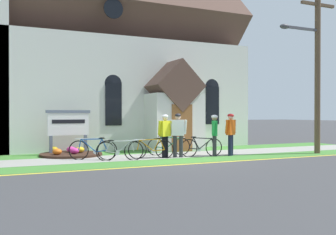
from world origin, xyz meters
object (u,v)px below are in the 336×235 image
bicycle_red (120,150)px  cyclist_in_green_jersey (231,131)px  bicycle_orange (169,146)px  cyclist_in_red_jersey (178,132)px  bicycle_yellow (93,149)px  roadside_conifer (212,75)px  cyclist_in_yellow_jersey (165,133)px  bicycle_blue (151,149)px  church_sign (68,125)px  utility_pole (316,54)px  cyclist_in_white_jersey (215,132)px  bicycle_black (201,147)px

bicycle_red → cyclist_in_green_jersey: size_ratio=1.00×
bicycle_orange → cyclist_in_red_jersey: bearing=-92.0°
bicycle_red → bicycle_yellow: bearing=144.0°
cyclist_in_green_jersey → roadside_conifer: 7.36m
bicycle_yellow → cyclist_in_yellow_jersey: bearing=-10.2°
cyclist_in_red_jersey → bicycle_blue: bearing=175.3°
cyclist_in_yellow_jersey → cyclist_in_red_jersey: 0.51m
bicycle_orange → bicycle_yellow: (-3.19, -0.31, 0.01)m
bicycle_yellow → cyclist_in_red_jersey: bearing=-11.0°
cyclist_in_red_jersey → roadside_conifer: size_ratio=0.28×
church_sign → bicycle_red: (1.30, -2.91, -0.86)m
church_sign → cyclist_in_yellow_jersey: size_ratio=1.11×
cyclist_in_green_jersey → utility_pole: bearing=-11.4°
roadside_conifer → cyclist_in_green_jersey: bearing=-115.0°
bicycle_yellow → cyclist_in_white_jersey: size_ratio=1.00×
bicycle_red → bicycle_orange: bicycle_orange is taller
bicycle_black → cyclist_in_yellow_jersey: (-1.50, 0.17, 0.60)m
cyclist_in_green_jersey → cyclist_in_yellow_jersey: bearing=170.6°
church_sign → bicycle_red: bearing=-65.9°
church_sign → cyclist_in_green_jersey: (5.83, -3.23, -0.23)m
bicycle_blue → utility_pole: (7.04, -1.16, 3.87)m
bicycle_yellow → roadside_conifer: (8.21, 5.20, 3.54)m
bicycle_red → cyclist_in_white_jersey: cyclist_in_white_jersey is taller
cyclist_in_green_jersey → bicycle_black: bearing=167.0°
bicycle_blue → cyclist_in_yellow_jersey: cyclist_in_yellow_jersey is taller
cyclist_in_green_jersey → roadside_conifer: (2.85, 6.12, 2.93)m
bicycle_red → cyclist_in_red_jersey: (2.33, -0.01, 0.63)m
bicycle_blue → bicycle_black: bearing=-3.5°
cyclist_in_green_jersey → cyclist_in_white_jersey: size_ratio=1.03×
bicycle_yellow → roadside_conifer: roadside_conifer is taller
bicycle_orange → utility_pole: 7.35m
utility_pole → cyclist_in_red_jersey: bearing=169.8°
cyclist_in_red_jersey → cyclist_in_white_jersey: bearing=-5.4°
cyclist_in_yellow_jersey → utility_pole: (6.45, -1.20, 3.27)m
bicycle_red → cyclist_in_yellow_jersey: 1.94m
church_sign → bicycle_blue: size_ratio=1.11×
bicycle_orange → roadside_conifer: bearing=44.2°
utility_pole → roadside_conifer: bearing=97.6°
bicycle_black → roadside_conifer: roadside_conifer is taller
church_sign → bicycle_black: (4.64, -2.96, -0.85)m
bicycle_yellow → cyclist_in_green_jersey: (5.36, -0.93, 0.61)m
cyclist_in_yellow_jersey → cyclist_in_white_jersey: cyclist_in_yellow_jersey is taller
cyclist_in_green_jersey → cyclist_in_red_jersey: size_ratio=0.99×
bicycle_yellow → cyclist_in_red_jersey: cyclist_in_red_jersey is taller
cyclist_in_red_jersey → utility_pole: size_ratio=0.22×
cyclist_in_green_jersey → cyclist_in_yellow_jersey: (-2.69, 0.44, -0.03)m
cyclist_in_yellow_jersey → cyclist_in_green_jersey: bearing=-9.4°
church_sign → bicycle_black: bearing=-32.5°
bicycle_blue → roadside_conifer: size_ratio=0.27×
cyclist_in_yellow_jersey → cyclist_in_white_jersey: bearing=-7.7°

